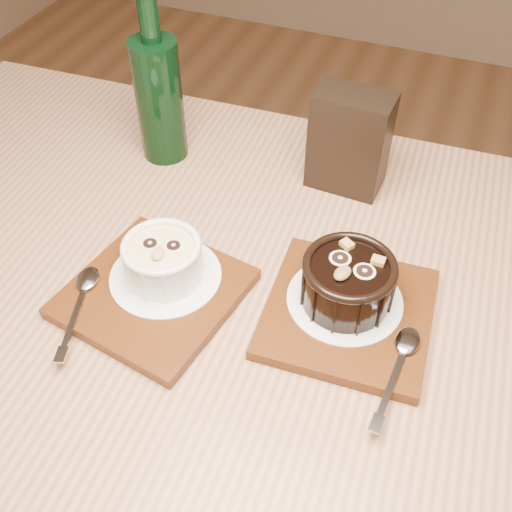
{
  "coord_description": "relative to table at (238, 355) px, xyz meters",
  "views": [
    {
      "loc": [
        0.06,
        -0.1,
        1.28
      ],
      "look_at": [
        -0.11,
        0.32,
        0.81
      ],
      "focal_mm": 42.0,
      "sensor_mm": 36.0,
      "label": 1
    }
  ],
  "objects": [
    {
      "name": "table",
      "position": [
        0.0,
        0.0,
        0.0
      ],
      "size": [
        1.23,
        0.85,
        0.75
      ],
      "rotation": [
        0.0,
        0.0,
        0.04
      ],
      "color": "#90603F",
      "rests_on": "ground"
    },
    {
      "name": "tray_left",
      "position": [
        -0.09,
        -0.02,
        0.1
      ],
      "size": [
        0.21,
        0.21,
        0.01
      ],
      "primitive_type": "cube",
      "rotation": [
        0.0,
        0.0,
        -0.17
      ],
      "color": "#54290E",
      "rests_on": "table"
    },
    {
      "name": "doily_left",
      "position": [
        -0.09,
        0.0,
        0.11
      ],
      "size": [
        0.13,
        0.13,
        0.0
      ],
      "primitive_type": "cylinder",
      "color": "white",
      "rests_on": "tray_left"
    },
    {
      "name": "ramekin_white",
      "position": [
        -0.09,
        0.0,
        0.14
      ],
      "size": [
        0.09,
        0.09,
        0.05
      ],
      "rotation": [
        0.0,
        0.0,
        0.25
      ],
      "color": "white",
      "rests_on": "doily_left"
    },
    {
      "name": "spoon_left",
      "position": [
        -0.16,
        -0.07,
        0.11
      ],
      "size": [
        0.07,
        0.14,
        0.01
      ],
      "primitive_type": null,
      "rotation": [
        0.0,
        0.0,
        0.31
      ],
      "color": "#B9BAC2",
      "rests_on": "tray_left"
    },
    {
      "name": "tray_right",
      "position": [
        0.12,
        0.03,
        0.1
      ],
      "size": [
        0.19,
        0.19,
        0.01
      ],
      "primitive_type": "cube",
      "rotation": [
        0.0,
        0.0,
        0.06
      ],
      "color": "#54290E",
      "rests_on": "table"
    },
    {
      "name": "doily_right",
      "position": [
        0.11,
        0.05,
        0.11
      ],
      "size": [
        0.13,
        0.13,
        0.0
      ],
      "primitive_type": "cylinder",
      "color": "white",
      "rests_on": "tray_right"
    },
    {
      "name": "ramekin_dark",
      "position": [
        0.11,
        0.05,
        0.14
      ],
      "size": [
        0.1,
        0.1,
        0.06
      ],
      "rotation": [
        0.0,
        0.0,
        -0.3
      ],
      "color": "black",
      "rests_on": "doily_right"
    },
    {
      "name": "spoon_right",
      "position": [
        0.19,
        -0.02,
        0.11
      ],
      "size": [
        0.04,
        0.14,
        0.01
      ],
      "primitive_type": null,
      "rotation": [
        0.0,
        0.0,
        -0.08
      ],
      "color": "#B9BAC2",
      "rests_on": "tray_right"
    },
    {
      "name": "condiment_stand",
      "position": [
        0.05,
        0.26,
        0.16
      ],
      "size": [
        0.1,
        0.07,
        0.14
      ],
      "primitive_type": "cube",
      "rotation": [
        0.0,
        0.0,
        -0.05
      ],
      "color": "black",
      "rests_on": "table"
    },
    {
      "name": "green_bottle",
      "position": [
        -0.21,
        0.24,
        0.19
      ],
      "size": [
        0.07,
        0.07,
        0.24
      ],
      "color": "black",
      "rests_on": "table"
    }
  ]
}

